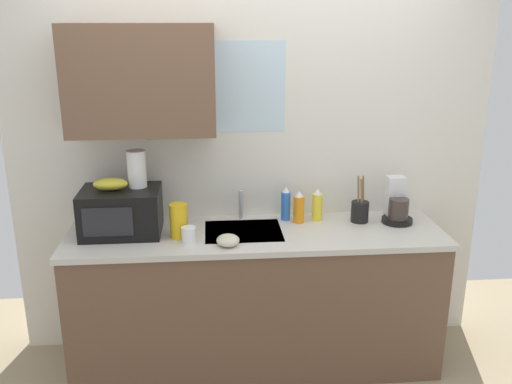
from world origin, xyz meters
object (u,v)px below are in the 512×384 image
object	(u,v)px
dish_soap_bottle_blue	(286,204)
cereal_canister	(179,221)
small_bowl	(228,240)
dish_soap_bottle_yellow	(317,205)
dish_soap_bottle_orange	(299,208)
microwave	(121,212)
mug_white	(189,235)
utensil_crock	(360,211)
banana_bunch	(110,184)
coffee_maker	(397,205)
paper_towel_roll	(137,169)

from	to	relation	value
dish_soap_bottle_blue	cereal_canister	world-z (taller)	dish_soap_bottle_blue
small_bowl	dish_soap_bottle_yellow	bearing A→B (deg)	32.65
dish_soap_bottle_orange	small_bowl	xyz separation A→B (m)	(-0.46, -0.34, -0.06)
microwave	mug_white	bearing A→B (deg)	-25.23
cereal_canister	small_bowl	xyz separation A→B (m)	(0.28, -0.15, -0.07)
cereal_canister	mug_white	bearing A→B (deg)	-56.55
microwave	dish_soap_bottle_yellow	world-z (taller)	microwave
microwave	cereal_canister	distance (m)	0.36
utensil_crock	small_bowl	bearing A→B (deg)	-159.15
banana_bunch	coffee_maker	world-z (taller)	banana_bunch
microwave	cereal_canister	xyz separation A→B (m)	(0.34, -0.10, -0.03)
utensil_crock	small_bowl	world-z (taller)	utensil_crock
microwave	small_bowl	distance (m)	0.68
dish_soap_bottle_yellow	utensil_crock	bearing A→B (deg)	-10.92
microwave	mug_white	world-z (taller)	microwave
cereal_canister	utensil_crock	xyz separation A→B (m)	(1.12, 0.17, -0.03)
microwave	small_bowl	xyz separation A→B (m)	(0.62, -0.25, -0.10)
small_bowl	paper_towel_roll	bearing A→B (deg)	149.99
banana_bunch	small_bowl	distance (m)	0.76
dish_soap_bottle_blue	banana_bunch	bearing A→B (deg)	-172.19
dish_soap_bottle_blue	mug_white	world-z (taller)	dish_soap_bottle_blue
coffee_maker	cereal_canister	world-z (taller)	coffee_maker
paper_towel_roll	utensil_crock	bearing A→B (deg)	0.83
dish_soap_bottle_yellow	dish_soap_bottle_orange	bearing A→B (deg)	-166.12
dish_soap_bottle_blue	cereal_canister	xyz separation A→B (m)	(-0.66, -0.24, 0.00)
dish_soap_bottle_blue	cereal_canister	distance (m)	0.70
microwave	cereal_canister	size ratio (longest dim) A/B	2.25
coffee_maker	dish_soap_bottle_orange	size ratio (longest dim) A/B	1.36
banana_bunch	utensil_crock	xyz separation A→B (m)	(1.51, 0.07, -0.23)
banana_bunch	dish_soap_bottle_blue	bearing A→B (deg)	7.81
microwave	dish_soap_bottle_orange	distance (m)	1.08
dish_soap_bottle_blue	mug_white	distance (m)	0.69
cereal_canister	utensil_crock	distance (m)	1.13
utensil_crock	small_bowl	size ratio (longest dim) A/B	2.29
microwave	coffee_maker	bearing A→B (deg)	2.03
paper_towel_roll	small_bowl	distance (m)	0.69
mug_white	cereal_canister	bearing A→B (deg)	123.45
microwave	dish_soap_bottle_blue	distance (m)	1.01
cereal_canister	mug_white	distance (m)	0.12
mug_white	dish_soap_bottle_orange	bearing A→B (deg)	22.52
coffee_maker	dish_soap_bottle_yellow	size ratio (longest dim) A/B	1.35
utensil_crock	banana_bunch	bearing A→B (deg)	-177.35
dish_soap_bottle_blue	dish_soap_bottle_orange	size ratio (longest dim) A/B	1.06
coffee_maker	dish_soap_bottle_yellow	world-z (taller)	coffee_maker
banana_bunch	utensil_crock	size ratio (longest dim) A/B	0.67
dish_soap_bottle_orange	banana_bunch	bearing A→B (deg)	-175.42
banana_bunch	dish_soap_bottle_orange	world-z (taller)	banana_bunch
coffee_maker	dish_soap_bottle_blue	size ratio (longest dim) A/B	1.29
microwave	small_bowl	size ratio (longest dim) A/B	3.54
banana_bunch	coffee_maker	distance (m)	1.75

